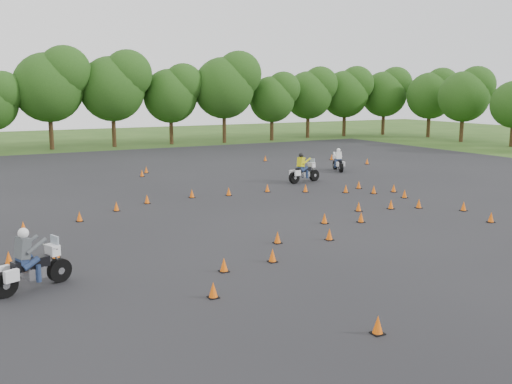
{
  "coord_description": "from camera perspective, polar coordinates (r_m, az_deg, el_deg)",
  "views": [
    {
      "loc": [
        -12.36,
        -19.04,
        5.91
      ],
      "look_at": [
        0.0,
        4.0,
        1.2
      ],
      "focal_mm": 40.0,
      "sensor_mm": 36.0,
      "label": 1
    }
  ],
  "objects": [
    {
      "name": "rider_grey",
      "position": [
        18.3,
        -21.53,
        -6.17
      ],
      "size": [
        2.61,
        1.66,
        1.93
      ],
      "primitive_type": null,
      "rotation": [
        0.0,
        0.0,
        0.39
      ],
      "color": "#43484B",
      "rests_on": "ground"
    },
    {
      "name": "treeline",
      "position": [
        56.12,
        -14.33,
        8.56
      ],
      "size": [
        86.76,
        32.54,
        10.65
      ],
      "color": "#204513",
      "rests_on": "ground"
    },
    {
      "name": "ground",
      "position": [
        23.46,
        4.64,
        -4.41
      ],
      "size": [
        140.0,
        140.0,
        0.0
      ],
      "primitive_type": "plane",
      "color": "#2D5119",
      "rests_on": "ground"
    },
    {
      "name": "traffic_cones",
      "position": [
        28.48,
        -0.67,
        -1.29
      ],
      "size": [
        36.56,
        32.7,
        0.45
      ],
      "color": "#EC5B09",
      "rests_on": "asphalt_pad"
    },
    {
      "name": "rider_white",
      "position": [
        42.34,
        8.23,
        3.24
      ],
      "size": [
        1.38,
        2.29,
        1.69
      ],
      "primitive_type": null,
      "rotation": [
        0.0,
        0.0,
        1.22
      ],
      "color": "white",
      "rests_on": "ground"
    },
    {
      "name": "asphalt_pad",
      "position": [
        28.55,
        -1.9,
        -1.73
      ],
      "size": [
        62.0,
        62.0,
        0.0
      ],
      "primitive_type": "plane",
      "color": "black",
      "rests_on": "ground"
    },
    {
      "name": "rider_yellow",
      "position": [
        36.82,
        4.89,
        2.45
      ],
      "size": [
        2.57,
        1.16,
        1.91
      ],
      "primitive_type": null,
      "rotation": [
        0.0,
        0.0,
        0.17
      ],
      "color": "gold",
      "rests_on": "ground"
    }
  ]
}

